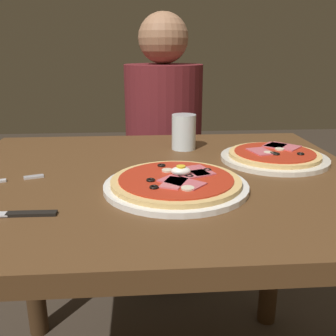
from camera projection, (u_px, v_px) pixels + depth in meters
dining_table at (159, 221)px, 0.97m from camera, size 1.01×0.85×0.75m
pizza_foreground at (176, 183)px, 0.82m from camera, size 0.31×0.31×0.05m
pizza_across_left at (274, 156)px, 1.03m from camera, size 0.29×0.29×0.03m
water_glass_near at (184, 134)px, 1.14m from camera, size 0.07×0.07×0.10m
fork at (2, 181)px, 0.87m from camera, size 0.15×0.07×0.00m
knife at (10, 214)px, 0.69m from camera, size 0.20×0.02×0.01m
diner_person at (164, 164)px, 1.66m from camera, size 0.32×0.32×1.18m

